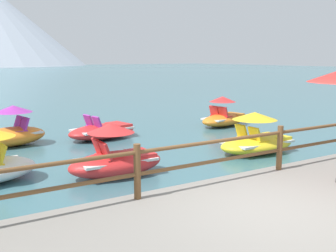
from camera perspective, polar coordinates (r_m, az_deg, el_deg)
The scene contains 6 objects.
dock_railing at distance 7.69m, azimuth 6.94°, elevation -3.88°, with size 23.92×0.12×0.95m.
pedal_boat_2 at distance 14.02m, azimuth -9.26°, elevation -0.67°, with size 2.74×1.80×0.84m.
pedal_boat_3 at distance 16.52m, azimuth 7.93°, elevation 1.34°, with size 2.61×1.65×1.21m.
pedal_boat_4 at distance 12.07m, azimuth 12.50°, elevation -1.85°, with size 2.57×1.41×1.21m.
pedal_boat_5 at distance 13.61m, azimuth -21.34°, elevation -0.80°, with size 2.36×1.62×1.28m.
pedal_boat_6 at distance 9.58m, azimuth -7.40°, elevation -4.57°, with size 2.34×1.19×1.27m.
Camera 1 is at (-4.70, -4.26, 2.78)m, focal length 42.93 mm.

